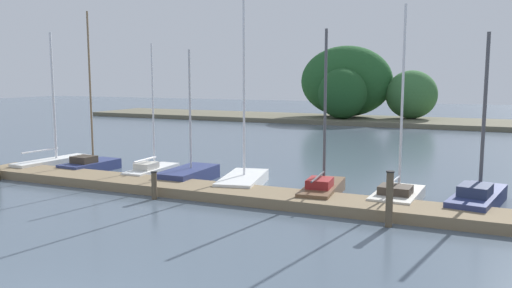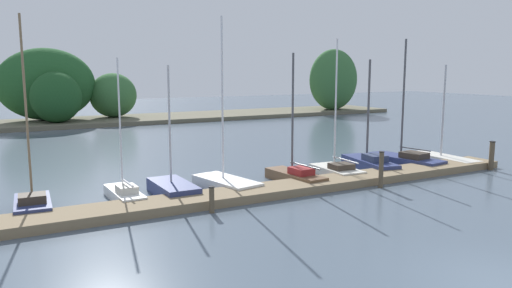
% 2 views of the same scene
% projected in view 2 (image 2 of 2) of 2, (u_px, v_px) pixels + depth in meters
% --- Properties ---
extents(ground, '(160.00, 160.00, 0.00)m').
position_uv_depth(ground, '(504.00, 286.00, 11.73)').
color(ground, '#4C5B6B').
extents(dock_pier, '(25.74, 1.80, 0.35)m').
position_uv_depth(dock_pier, '(281.00, 189.00, 20.55)').
color(dock_pier, '#847051').
rests_on(dock_pier, ground).
extents(far_shore, '(64.46, 8.00, 7.56)m').
position_uv_depth(far_shore, '(168.00, 93.00, 50.40)').
color(far_shore, '#66604C').
rests_on(far_shore, ground).
extents(sailboat_1, '(1.39, 3.00, 7.08)m').
position_uv_depth(sailboat_1, '(33.00, 202.00, 17.80)').
color(sailboat_1, navy).
rests_on(sailboat_1, ground).
extents(sailboat_2, '(1.03, 3.25, 5.61)m').
position_uv_depth(sailboat_2, '(124.00, 193.00, 19.40)').
color(sailboat_2, white).
rests_on(sailboat_2, ground).
extents(sailboat_3, '(1.38, 3.23, 5.32)m').
position_uv_depth(sailboat_3, '(172.00, 188.00, 20.19)').
color(sailboat_3, navy).
rests_on(sailboat_3, ground).
extents(sailboat_4, '(2.06, 3.80, 7.37)m').
position_uv_depth(sailboat_4, '(224.00, 182.00, 21.35)').
color(sailboat_4, white).
rests_on(sailboat_4, ground).
extents(sailboat_5, '(1.35, 3.73, 5.89)m').
position_uv_depth(sailboat_5, '(294.00, 175.00, 22.53)').
color(sailboat_5, brown).
rests_on(sailboat_5, ground).
extents(sailboat_6, '(1.51, 3.36, 6.60)m').
position_uv_depth(sailboat_6, '(336.00, 169.00, 23.94)').
color(sailboat_6, silver).
rests_on(sailboat_6, ground).
extents(sailboat_7, '(1.87, 4.28, 5.66)m').
position_uv_depth(sailboat_7, '(368.00, 162.00, 25.51)').
color(sailboat_7, navy).
rests_on(sailboat_7, ground).
extents(sailboat_8, '(2.02, 4.57, 6.75)m').
position_uv_depth(sailboat_8, '(404.00, 159.00, 26.53)').
color(sailboat_8, navy).
rests_on(sailboat_8, ground).
extents(sailboat_9, '(1.46, 4.40, 5.41)m').
position_uv_depth(sailboat_9, '(442.00, 158.00, 27.49)').
color(sailboat_9, silver).
rests_on(sailboat_9, ground).
extents(mooring_piling_1, '(0.22, 0.22, 0.98)m').
position_uv_depth(mooring_piling_1, '(212.00, 199.00, 17.67)').
color(mooring_piling_1, brown).
rests_on(mooring_piling_1, ground).
extents(mooring_piling_2, '(0.23, 0.23, 1.62)m').
position_uv_depth(mooring_piling_2, '(381.00, 169.00, 21.41)').
color(mooring_piling_2, brown).
rests_on(mooring_piling_2, ground).
extents(mooring_piling_3, '(0.30, 0.30, 1.50)m').
position_uv_depth(mooring_piling_3, '(492.00, 156.00, 25.22)').
color(mooring_piling_3, brown).
rests_on(mooring_piling_3, ground).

